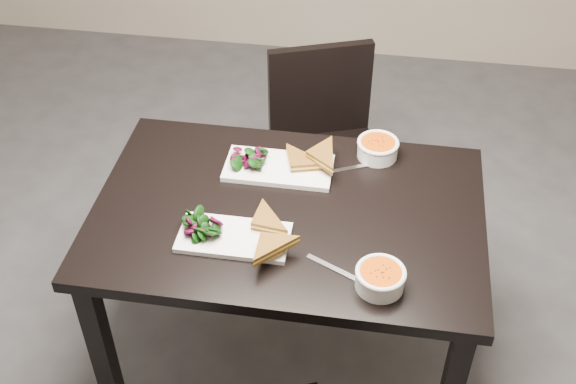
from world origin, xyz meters
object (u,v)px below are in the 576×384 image
object	(u,v)px
table	(288,232)
soup_bowl_far	(378,148)
chair_far	(325,140)
soup_bowl_near	(380,277)
plate_near	(234,238)
plate_far	(279,168)

from	to	relation	value
table	soup_bowl_far	distance (m)	0.42
chair_far	soup_bowl_far	xyz separation A→B (m)	(0.21, -0.42, 0.30)
table	soup_bowl_near	distance (m)	0.42
chair_far	plate_near	world-z (taller)	chair_far
plate_near	soup_bowl_near	size ratio (longest dim) A/B	2.34
table	plate_far	xyz separation A→B (m)	(-0.06, 0.18, 0.11)
table	plate_far	world-z (taller)	plate_far
soup_bowl_far	plate_near	bearing A→B (deg)	-129.98
table	chair_far	world-z (taller)	chair_far
soup_bowl_near	plate_near	bearing A→B (deg)	164.89
table	chair_far	bearing A→B (deg)	86.90
plate_near	plate_far	xyz separation A→B (m)	(0.08, 0.34, 0.00)
plate_far	table	bearing A→B (deg)	-71.90
soup_bowl_far	table	bearing A→B (deg)	-129.35
table	plate_far	bearing A→B (deg)	108.10
chair_far	plate_near	size ratio (longest dim) A/B	2.61
plate_far	soup_bowl_far	bearing A→B (deg)	21.83
chair_far	plate_far	size ratio (longest dim) A/B	2.42
table	plate_far	size ratio (longest dim) A/B	3.42
chair_far	soup_bowl_far	bearing A→B (deg)	-83.62
soup_bowl_far	plate_far	bearing A→B (deg)	-158.17
plate_near	table	bearing A→B (deg)	48.81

